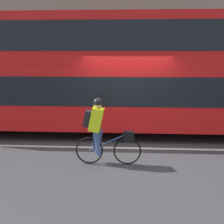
% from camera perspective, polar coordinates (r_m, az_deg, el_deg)
% --- Properties ---
extents(ground_plane, '(80.00, 80.00, 0.00)m').
position_cam_1_polar(ground_plane, '(8.68, 2.71, -6.64)').
color(ground_plane, '#38383A').
extents(road_center_line, '(50.00, 0.14, 0.01)m').
position_cam_1_polar(road_center_line, '(8.69, 2.71, -6.58)').
color(road_center_line, silver).
rests_on(road_center_line, ground_plane).
extents(sidewalk_curb, '(60.00, 2.53, 0.15)m').
position_cam_1_polar(sidewalk_curb, '(13.47, 3.06, 0.07)').
color(sidewalk_curb, gray).
rests_on(sidewalk_curb, ground_plane).
extents(building_facade, '(60.00, 0.30, 8.23)m').
position_cam_1_polar(building_facade, '(14.71, 3.29, 16.79)').
color(building_facade, gray).
rests_on(building_facade, ground_plane).
extents(bus, '(11.99, 2.60, 3.74)m').
position_cam_1_polar(bus, '(10.02, 0.65, 7.91)').
color(bus, black).
rests_on(bus, ground_plane).
extents(cyclist_on_bike, '(1.55, 0.32, 1.58)m').
position_cam_1_polar(cyclist_on_bike, '(7.29, -2.02, -3.09)').
color(cyclist_on_bike, black).
rests_on(cyclist_on_bike, ground_plane).
extents(street_sign_post, '(0.36, 0.09, 2.47)m').
position_cam_1_polar(street_sign_post, '(13.22, -2.75, 6.23)').
color(street_sign_post, '#59595B').
rests_on(street_sign_post, sidewalk_curb).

